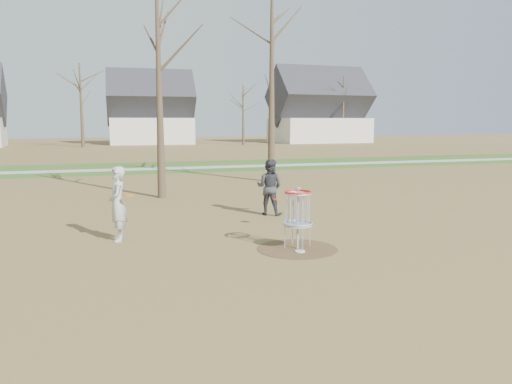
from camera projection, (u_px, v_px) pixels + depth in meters
ground at (297, 249)px, 11.11m from camera, size 160.00×160.00×0.00m
green_band at (171, 167)px, 30.97m from camera, size 160.00×8.00×0.01m
footpath at (173, 168)px, 30.02m from camera, size 160.00×1.50×0.01m
dirt_circle at (297, 249)px, 11.10m from camera, size 1.80×1.80×0.01m
player_standing at (117, 204)px, 11.75m from camera, size 0.44×0.66×1.77m
player_throwing at (269, 187)px, 15.07m from camera, size 1.04×1.01×1.69m
disc_grounded at (300, 251)px, 10.83m from camera, size 0.22×0.22×0.02m
discs_in_play at (211, 197)px, 12.40m from camera, size 4.04×0.77×0.39m
disc_golf_basket at (298, 209)px, 10.98m from camera, size 0.64×0.64×1.35m
bare_trees at (167, 93)px, 44.72m from camera, size 52.62×44.98×9.00m
houses_row at (171, 115)px, 61.58m from camera, size 56.51×10.01×7.26m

